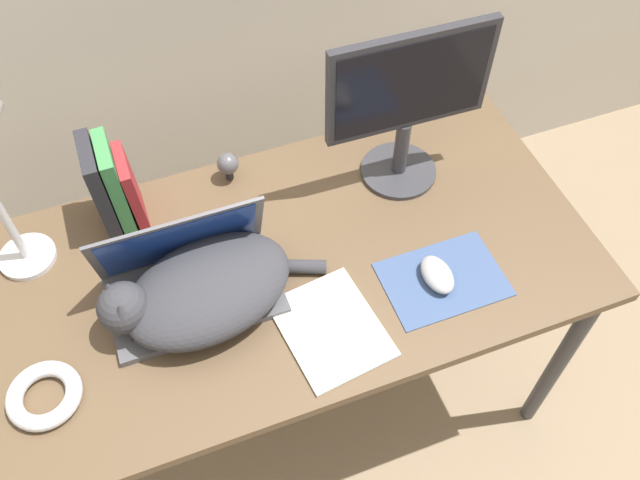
% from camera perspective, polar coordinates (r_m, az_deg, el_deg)
% --- Properties ---
extents(desk, '(1.41, 0.72, 0.76)m').
position_cam_1_polar(desk, '(1.64, -2.31, -3.30)').
color(desk, brown).
rests_on(desk, ground_plane).
extents(laptop, '(0.38, 0.23, 0.23)m').
position_cam_1_polar(laptop, '(1.52, -10.86, -3.22)').
color(laptop, '#4C4C51').
rests_on(laptop, desk).
extents(cat, '(0.51, 0.33, 0.15)m').
position_cam_1_polar(cat, '(1.47, -9.98, -4.24)').
color(cat, '#333338').
rests_on(cat, desk).
extents(external_monitor, '(0.39, 0.19, 0.42)m').
position_cam_1_polar(external_monitor, '(1.59, 7.41, 11.51)').
color(external_monitor, '#333338').
rests_on(external_monitor, desk).
extents(mousepad, '(0.27, 0.19, 0.00)m').
position_cam_1_polar(mousepad, '(1.57, 10.32, -3.27)').
color(mousepad, '#384C75').
rests_on(mousepad, desk).
extents(computer_mouse, '(0.07, 0.11, 0.04)m').
position_cam_1_polar(computer_mouse, '(1.55, 9.85, -2.89)').
color(computer_mouse, '#99999E').
rests_on(computer_mouse, mousepad).
extents(book_row, '(0.10, 0.14, 0.24)m').
position_cam_1_polar(book_row, '(1.63, -17.06, 4.32)').
color(book_row, '#232328').
rests_on(book_row, desk).
extents(cable_coil, '(0.15, 0.15, 0.03)m').
position_cam_1_polar(cable_coil, '(1.50, -22.20, -12.03)').
color(cable_coil, silver).
rests_on(cable_coil, desk).
extents(notepad, '(0.23, 0.27, 0.01)m').
position_cam_1_polar(notepad, '(1.48, 0.94, -7.46)').
color(notepad, silver).
rests_on(notepad, desk).
extents(webcam, '(0.05, 0.05, 0.08)m').
position_cam_1_polar(webcam, '(1.71, -7.76, 6.33)').
color(webcam, '#232328').
rests_on(webcam, desk).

